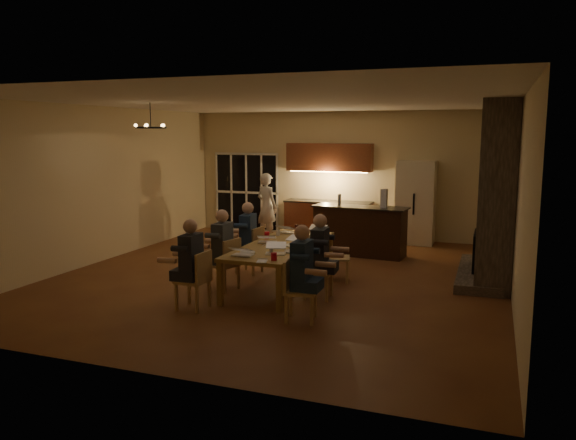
# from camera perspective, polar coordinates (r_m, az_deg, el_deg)

# --- Properties ---
(floor) EXTENTS (9.00, 9.00, 0.00)m
(floor) POSITION_cam_1_polar(r_m,az_deg,el_deg) (10.51, -0.73, -5.79)
(floor) COLOR brown
(floor) RESTS_ON ground
(back_wall) EXTENTS (8.00, 0.04, 3.20)m
(back_wall) POSITION_cam_1_polar(r_m,az_deg,el_deg) (14.52, 5.63, 4.61)
(back_wall) COLOR beige
(back_wall) RESTS_ON ground
(left_wall) EXTENTS (0.04, 9.00, 3.20)m
(left_wall) POSITION_cam_1_polar(r_m,az_deg,el_deg) (12.24, -18.65, 3.43)
(left_wall) COLOR beige
(left_wall) RESTS_ON ground
(right_wall) EXTENTS (0.04, 9.00, 3.20)m
(right_wall) POSITION_cam_1_polar(r_m,az_deg,el_deg) (9.57, 22.38, 1.86)
(right_wall) COLOR beige
(right_wall) RESTS_ON ground
(ceiling) EXTENTS (8.00, 9.00, 0.04)m
(ceiling) POSITION_cam_1_polar(r_m,az_deg,el_deg) (10.19, -0.76, 12.02)
(ceiling) COLOR white
(ceiling) RESTS_ON back_wall
(french_doors) EXTENTS (1.86, 0.08, 2.10)m
(french_doors) POSITION_cam_1_polar(r_m,az_deg,el_deg) (15.42, -4.21, 2.82)
(french_doors) COLOR black
(french_doors) RESTS_ON ground
(fireplace) EXTENTS (0.58, 2.50, 3.20)m
(fireplace) POSITION_cam_1_polar(r_m,az_deg,el_deg) (10.76, 20.45, 2.66)
(fireplace) COLOR #62564D
(fireplace) RESTS_ON ground
(kitchenette) EXTENTS (2.24, 0.68, 2.40)m
(kitchenette) POSITION_cam_1_polar(r_m,az_deg,el_deg) (14.33, 4.13, 2.97)
(kitchenette) COLOR brown
(kitchenette) RESTS_ON ground
(refrigerator) EXTENTS (0.90, 0.68, 2.00)m
(refrigerator) POSITION_cam_1_polar(r_m,az_deg,el_deg) (13.86, 12.84, 1.75)
(refrigerator) COLOR beige
(refrigerator) RESTS_ON ground
(dining_table) EXTENTS (1.10, 2.89, 0.75)m
(dining_table) POSITION_cam_1_polar(r_m,az_deg,el_deg) (9.80, -0.67, -4.61)
(dining_table) COLOR #A07D40
(dining_table) RESTS_ON ground
(bar_island) EXTENTS (2.11, 0.86, 1.08)m
(bar_island) POSITION_cam_1_polar(r_m,az_deg,el_deg) (12.37, 7.29, -1.09)
(bar_island) COLOR black
(bar_island) RESTS_ON ground
(chair_left_near) EXTENTS (0.46, 0.46, 0.89)m
(chair_left_near) POSITION_cam_1_polar(r_m,az_deg,el_deg) (8.68, -9.67, -6.02)
(chair_left_near) COLOR tan
(chair_left_near) RESTS_ON ground
(chair_left_mid) EXTENTS (0.54, 0.54, 0.89)m
(chair_left_mid) POSITION_cam_1_polar(r_m,az_deg,el_deg) (9.64, -6.58, -4.46)
(chair_left_mid) COLOR tan
(chair_left_mid) RESTS_ON ground
(chair_left_far) EXTENTS (0.48, 0.48, 0.89)m
(chair_left_far) POSITION_cam_1_polar(r_m,az_deg,el_deg) (10.73, -3.97, -3.06)
(chair_left_far) COLOR tan
(chair_left_far) RESTS_ON ground
(chair_right_near) EXTENTS (0.51, 0.51, 0.89)m
(chair_right_near) POSITION_cam_1_polar(r_m,az_deg,el_deg) (8.01, 1.33, -7.16)
(chair_right_near) COLOR tan
(chair_right_near) RESTS_ON ground
(chair_right_mid) EXTENTS (0.47, 0.47, 0.89)m
(chair_right_mid) POSITION_cam_1_polar(r_m,az_deg,el_deg) (9.10, 3.10, -5.22)
(chair_right_mid) COLOR tan
(chair_right_mid) RESTS_ON ground
(chair_right_far) EXTENTS (0.53, 0.53, 0.89)m
(chair_right_far) POSITION_cam_1_polar(r_m,az_deg,el_deg) (10.14, 5.03, -3.78)
(chair_right_far) COLOR tan
(chair_right_far) RESTS_ON ground
(person_left_near) EXTENTS (0.63, 0.63, 1.38)m
(person_left_near) POSITION_cam_1_polar(r_m,az_deg,el_deg) (8.62, -9.78, -4.44)
(person_left_near) COLOR #24272E
(person_left_near) RESTS_ON ground
(person_right_near) EXTENTS (0.61, 0.61, 1.38)m
(person_right_near) POSITION_cam_1_polar(r_m,az_deg,el_deg) (7.98, 1.41, -5.39)
(person_right_near) COLOR navy
(person_right_near) RESTS_ON ground
(person_left_mid) EXTENTS (0.61, 0.61, 1.38)m
(person_left_mid) POSITION_cam_1_polar(r_m,az_deg,el_deg) (9.60, -6.66, -3.02)
(person_left_mid) COLOR #393F43
(person_left_mid) RESTS_ON ground
(person_right_mid) EXTENTS (0.64, 0.64, 1.38)m
(person_right_mid) POSITION_cam_1_polar(r_m,az_deg,el_deg) (9.03, 3.25, -3.73)
(person_right_mid) COLOR #24272E
(person_right_mid) RESTS_ON ground
(person_left_far) EXTENTS (0.67, 0.67, 1.38)m
(person_left_far) POSITION_cam_1_polar(r_m,az_deg,el_deg) (10.57, -4.07, -1.89)
(person_left_far) COLOR navy
(person_left_far) RESTS_ON ground
(standing_person) EXTENTS (0.72, 0.61, 1.68)m
(standing_person) POSITION_cam_1_polar(r_m,az_deg,el_deg) (13.94, -2.17, 1.35)
(standing_person) COLOR silver
(standing_person) RESTS_ON ground
(chandelier) EXTENTS (0.56, 0.56, 0.03)m
(chandelier) POSITION_cam_1_polar(r_m,az_deg,el_deg) (10.67, -13.76, 9.10)
(chandelier) COLOR black
(chandelier) RESTS_ON ceiling
(laptop_a) EXTENTS (0.33, 0.30, 0.23)m
(laptop_a) POSITION_cam_1_polar(r_m,az_deg,el_deg) (8.82, -4.61, -2.90)
(laptop_a) COLOR silver
(laptop_a) RESTS_ON dining_table
(laptop_b) EXTENTS (0.39, 0.36, 0.23)m
(laptop_b) POSITION_cam_1_polar(r_m,az_deg,el_deg) (8.89, -1.27, -2.77)
(laptop_b) COLOR silver
(laptop_b) RESTS_ON dining_table
(laptop_c) EXTENTS (0.39, 0.36, 0.23)m
(laptop_c) POSITION_cam_1_polar(r_m,az_deg,el_deg) (9.83, -2.12, -1.66)
(laptop_c) COLOR silver
(laptop_c) RESTS_ON dining_table
(laptop_d) EXTENTS (0.39, 0.37, 0.23)m
(laptop_d) POSITION_cam_1_polar(r_m,az_deg,el_deg) (9.51, 0.42, -2.01)
(laptop_d) COLOR silver
(laptop_d) RESTS_ON dining_table
(laptop_e) EXTENTS (0.37, 0.33, 0.23)m
(laptop_e) POSITION_cam_1_polar(r_m,az_deg,el_deg) (10.79, 0.03, -0.72)
(laptop_e) COLOR silver
(laptop_e) RESTS_ON dining_table
(laptop_f) EXTENTS (0.32, 0.28, 0.23)m
(laptop_f) POSITION_cam_1_polar(r_m,az_deg,el_deg) (10.62, 2.91, -0.88)
(laptop_f) COLOR silver
(laptop_f) RESTS_ON dining_table
(mug_front) EXTENTS (0.09, 0.09, 0.10)m
(mug_front) POSITION_cam_1_polar(r_m,az_deg,el_deg) (9.35, -1.56, -2.59)
(mug_front) COLOR white
(mug_front) RESTS_ON dining_table
(mug_mid) EXTENTS (0.08, 0.08, 0.10)m
(mug_mid) POSITION_cam_1_polar(r_m,az_deg,el_deg) (10.20, 1.00, -1.63)
(mug_mid) COLOR white
(mug_mid) RESTS_ON dining_table
(mug_back) EXTENTS (0.08, 0.08, 0.10)m
(mug_back) POSITION_cam_1_polar(r_m,az_deg,el_deg) (10.54, -1.01, -1.30)
(mug_back) COLOR white
(mug_back) RESTS_ON dining_table
(redcup_near) EXTENTS (0.09, 0.09, 0.12)m
(redcup_near) POSITION_cam_1_polar(r_m,az_deg,el_deg) (8.46, -1.44, -3.74)
(redcup_near) COLOR #B90C1E
(redcup_near) RESTS_ON dining_table
(redcup_mid) EXTENTS (0.09, 0.09, 0.12)m
(redcup_mid) POSITION_cam_1_polar(r_m,az_deg,el_deg) (10.24, -2.16, -1.54)
(redcup_mid) COLOR #B90C1E
(redcup_mid) RESTS_ON dining_table
(can_silver) EXTENTS (0.06, 0.06, 0.12)m
(can_silver) POSITION_cam_1_polar(r_m,az_deg,el_deg) (9.04, -1.73, -2.92)
(can_silver) COLOR #B2B2B7
(can_silver) RESTS_ON dining_table
(can_cola) EXTENTS (0.07, 0.07, 0.12)m
(can_cola) POSITION_cam_1_polar(r_m,az_deg,el_deg) (11.03, 0.86, -0.79)
(can_cola) COLOR #3F0F0C
(can_cola) RESTS_ON dining_table
(can_right) EXTENTS (0.06, 0.06, 0.12)m
(can_right) POSITION_cam_1_polar(r_m,az_deg,el_deg) (9.94, 2.13, -1.86)
(can_right) COLOR #B2B2B7
(can_right) RESTS_ON dining_table
(plate_near) EXTENTS (0.26, 0.26, 0.02)m
(plate_near) POSITION_cam_1_polar(r_m,az_deg,el_deg) (9.06, 0.45, -3.23)
(plate_near) COLOR white
(plate_near) RESTS_ON dining_table
(plate_left) EXTENTS (0.25, 0.25, 0.02)m
(plate_left) POSITION_cam_1_polar(r_m,az_deg,el_deg) (9.03, -4.15, -3.28)
(plate_left) COLOR white
(plate_left) RESTS_ON dining_table
(plate_far) EXTENTS (0.25, 0.25, 0.02)m
(plate_far) POSITION_cam_1_polar(r_m,az_deg,el_deg) (10.32, 2.74, -1.75)
(plate_far) COLOR white
(plate_far) RESTS_ON dining_table
(notepad) EXTENTS (0.19, 0.24, 0.01)m
(notepad) POSITION_cam_1_polar(r_m,az_deg,el_deg) (8.40, -2.66, -4.22)
(notepad) COLOR white
(notepad) RESTS_ON dining_table
(bar_bottle) EXTENTS (0.08, 0.08, 0.24)m
(bar_bottle) POSITION_cam_1_polar(r_m,az_deg,el_deg) (12.49, 5.24, 2.10)
(bar_bottle) COLOR #99999E
(bar_bottle) RESTS_ON bar_island
(bar_blender) EXTENTS (0.14, 0.14, 0.40)m
(bar_blender) POSITION_cam_1_polar(r_m,az_deg,el_deg) (12.10, 9.73, 2.18)
(bar_blender) COLOR silver
(bar_blender) RESTS_ON bar_island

